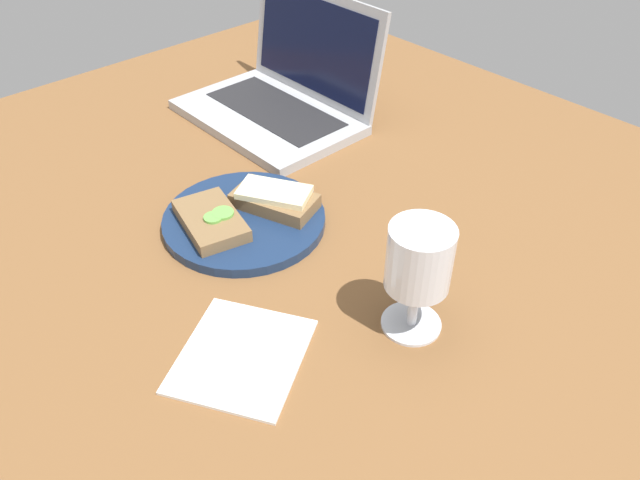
{
  "coord_description": "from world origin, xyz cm",
  "views": [
    {
      "loc": [
        52.99,
        -38.94,
        57.27
      ],
      "look_at": [
        8.18,
        2.2,
        8.0
      ],
      "focal_mm": 35.0,
      "sensor_mm": 36.0,
      "label": 1
    }
  ],
  "objects_px": {
    "sandwich_with_cucumber": "(211,220)",
    "plate": "(244,220)",
    "sandwich_with_cheese": "(275,199)",
    "napkin": "(242,356)",
    "wine_glass": "(419,263)",
    "laptop": "(282,94)"
  },
  "relations": [
    {
      "from": "sandwich_with_cucumber",
      "to": "napkin",
      "type": "xyz_separation_m",
      "value": [
        0.21,
        -0.1,
        -0.02
      ]
    },
    {
      "from": "plate",
      "to": "sandwich_with_cucumber",
      "type": "distance_m",
      "value": 0.05
    },
    {
      "from": "sandwich_with_cucumber",
      "to": "laptop",
      "type": "bearing_deg",
      "value": 124.45
    },
    {
      "from": "sandwich_with_cucumber",
      "to": "plate",
      "type": "bearing_deg",
      "value": 75.94
    },
    {
      "from": "laptop",
      "to": "sandwich_with_cheese",
      "type": "bearing_deg",
      "value": -42.0
    },
    {
      "from": "wine_glass",
      "to": "laptop",
      "type": "xyz_separation_m",
      "value": [
        -0.51,
        0.23,
        -0.06
      ]
    },
    {
      "from": "plate",
      "to": "napkin",
      "type": "height_order",
      "value": "plate"
    },
    {
      "from": "plate",
      "to": "laptop",
      "type": "relative_size",
      "value": 0.71
    },
    {
      "from": "plate",
      "to": "wine_glass",
      "type": "xyz_separation_m",
      "value": [
        0.29,
        0.03,
        0.09
      ]
    },
    {
      "from": "sandwich_with_cheese",
      "to": "laptop",
      "type": "xyz_separation_m",
      "value": [
        -0.23,
        0.21,
        0.01
      ]
    },
    {
      "from": "plate",
      "to": "laptop",
      "type": "xyz_separation_m",
      "value": [
        -0.22,
        0.25,
        0.03
      ]
    },
    {
      "from": "sandwich_with_cheese",
      "to": "plate",
      "type": "bearing_deg",
      "value": -104.42
    },
    {
      "from": "wine_glass",
      "to": "napkin",
      "type": "bearing_deg",
      "value": -118.38
    },
    {
      "from": "plate",
      "to": "wine_glass",
      "type": "height_order",
      "value": "wine_glass"
    },
    {
      "from": "sandwich_with_cheese",
      "to": "sandwich_with_cucumber",
      "type": "bearing_deg",
      "value": -104.24
    },
    {
      "from": "plate",
      "to": "sandwich_with_cheese",
      "type": "height_order",
      "value": "sandwich_with_cheese"
    },
    {
      "from": "wine_glass",
      "to": "laptop",
      "type": "height_order",
      "value": "laptop"
    },
    {
      "from": "sandwich_with_cheese",
      "to": "napkin",
      "type": "distance_m",
      "value": 0.27
    },
    {
      "from": "sandwich_with_cheese",
      "to": "laptop",
      "type": "distance_m",
      "value": 0.31
    },
    {
      "from": "plate",
      "to": "laptop",
      "type": "bearing_deg",
      "value": 130.63
    },
    {
      "from": "sandwich_with_cucumber",
      "to": "wine_glass",
      "type": "relative_size",
      "value": 0.93
    },
    {
      "from": "wine_glass",
      "to": "plate",
      "type": "bearing_deg",
      "value": -174.77
    }
  ]
}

